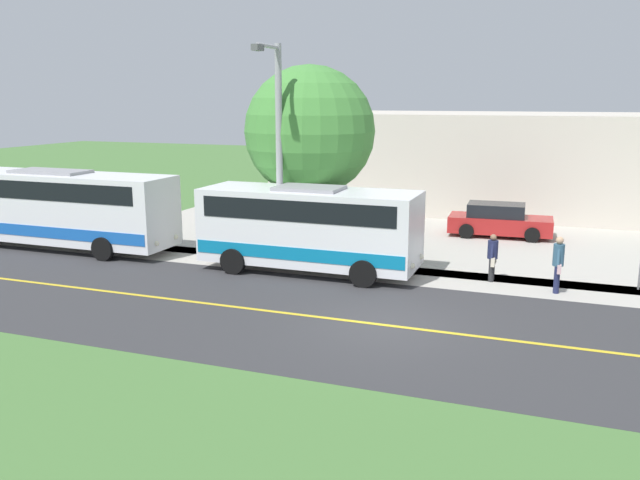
{
  "coord_description": "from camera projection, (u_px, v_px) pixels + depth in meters",
  "views": [
    {
      "loc": [
        16.33,
        4.25,
        5.98
      ],
      "look_at": [
        -3.5,
        -3.13,
        1.4
      ],
      "focal_mm": 36.92,
      "sensor_mm": 36.0,
      "label": 1
    }
  ],
  "objects": [
    {
      "name": "pedestrian_waiting",
      "position": [
        493.0,
        256.0,
        21.78
      ],
      "size": [
        0.72,
        0.34,
        1.59
      ],
      "color": "#262628",
      "rests_on": "ground"
    },
    {
      "name": "ground_plane",
      "position": [
        384.0,
        325.0,
        17.67
      ],
      "size": [
        120.0,
        120.0,
        0.0
      ],
      "primitive_type": "plane",
      "color": "#477238"
    },
    {
      "name": "tree_curbside",
      "position": [
        310.0,
        132.0,
        25.15
      ],
      "size": [
        5.0,
        5.0,
        7.23
      ],
      "color": "brown",
      "rests_on": "ground"
    },
    {
      "name": "road_centre_line",
      "position": [
        384.0,
        325.0,
        17.67
      ],
      "size": [
        0.16,
        100.0,
        0.0
      ],
      "primitive_type": "cube",
      "color": "gold",
      "rests_on": "ground"
    },
    {
      "name": "pedestrian_with_bags",
      "position": [
        558.0,
        263.0,
        20.45
      ],
      "size": [
        0.72,
        0.34,
        1.79
      ],
      "color": "#1E2347",
      "rests_on": "ground"
    },
    {
      "name": "parking_lot_surface",
      "position": [
        527.0,
        241.0,
        28.01
      ],
      "size": [
        14.0,
        36.0,
        0.01
      ],
      "primitive_type": "cube",
      "color": "#B2ADA3",
      "rests_on": "ground"
    },
    {
      "name": "road_surface",
      "position": [
        384.0,
        325.0,
        17.67
      ],
      "size": [
        8.0,
        100.0,
        0.01
      ],
      "primitive_type": "cube",
      "color": "#333335",
      "rests_on": "ground"
    },
    {
      "name": "street_light_pole",
      "position": [
        278.0,
        147.0,
        23.0
      ],
      "size": [
        1.97,
        0.24,
        7.8
      ],
      "color": "#9E9EA3",
      "rests_on": "ground"
    },
    {
      "name": "shuttle_bus_front",
      "position": [
        309.0,
        225.0,
        22.83
      ],
      "size": [
        2.76,
        7.7,
        3.01
      ],
      "color": "white",
      "rests_on": "ground"
    },
    {
      "name": "parked_car_near",
      "position": [
        499.0,
        221.0,
        28.91
      ],
      "size": [
        2.18,
        4.48,
        1.45
      ],
      "color": "#A51E1E",
      "rests_on": "ground"
    },
    {
      "name": "transit_bus_rear",
      "position": [
        54.0,
        205.0,
        26.51
      ],
      "size": [
        2.6,
        10.58,
        3.17
      ],
      "color": "white",
      "rests_on": "ground"
    },
    {
      "name": "commercial_building",
      "position": [
        494.0,
        160.0,
        36.53
      ],
      "size": [
        10.0,
        23.08,
        5.16
      ],
      "primitive_type": "cube",
      "color": "beige",
      "rests_on": "ground"
    },
    {
      "name": "sidewalk",
      "position": [
        423.0,
        277.0,
        22.43
      ],
      "size": [
        2.4,
        100.0,
        0.01
      ],
      "primitive_type": "cube",
      "color": "#B2ADA3",
      "rests_on": "ground"
    }
  ]
}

